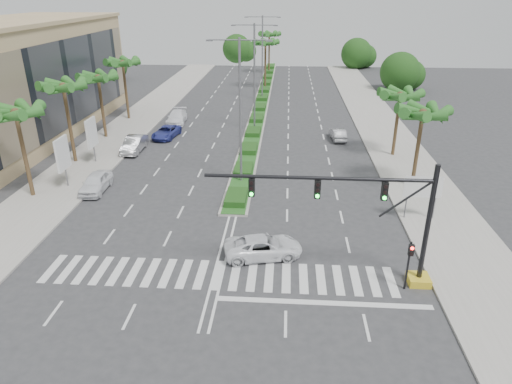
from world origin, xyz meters
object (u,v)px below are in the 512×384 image
Objects in this scene: car_parked_b at (134,144)px; car_parked_c at (166,132)px; car_parked_a at (96,183)px; car_crossing at (263,247)px; car_right at (338,134)px; car_parked_d at (177,117)px.

car_parked_b is 5.37m from car_parked_c.
car_parked_a is 15.22m from car_parked_c.
car_crossing is (12.23, -24.24, 0.03)m from car_parked_c.
car_right is at bearing -27.60° from car_crossing.
car_crossing is at bearing -55.42° from car_parked_c.
car_parked_b reaches higher than car_parked_a.
car_crossing is 25.72m from car_right.
car_parked_d is at bearing 99.54° from car_parked_c.
car_parked_b is 0.98× the size of car_crossing.
car_parked_c is at bearing 80.41° from car_parked_a.
car_parked_b is at bearing 24.66° from car_crossing.
car_parked_d is at bearing 83.16° from car_parked_a.
car_parked_a is at bearing 45.45° from car_crossing.
car_crossing is at bearing -71.85° from car_parked_d.
car_parked_a is at bearing -90.14° from car_parked_c.
car_parked_b is at bearing -104.07° from car_parked_d.
car_parked_b is at bearing 88.37° from car_parked_a.
car_right is (21.28, 5.46, -0.14)m from car_parked_b.
car_parked_b reaches higher than car_parked_c.
car_parked_d is (-0.18, 6.04, 0.11)m from car_parked_c.
car_parked_c is 0.96× the size of car_crossing.
car_crossing reaches higher than car_parked_c.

